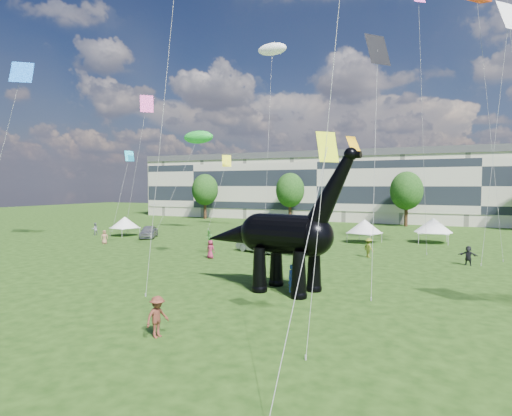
% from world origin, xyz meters
% --- Properties ---
extents(ground, '(220.00, 220.00, 0.00)m').
position_xyz_m(ground, '(0.00, 0.00, 0.00)').
color(ground, '#16330C').
rests_on(ground, ground).
extents(terrace_row, '(78.00, 11.00, 12.00)m').
position_xyz_m(terrace_row, '(-8.00, 62.00, 6.00)').
color(terrace_row, beige).
rests_on(terrace_row, ground).
extents(tree_far_left, '(5.20, 5.20, 9.44)m').
position_xyz_m(tree_far_left, '(-30.00, 53.00, 6.29)').
color(tree_far_left, '#382314').
rests_on(tree_far_left, ground).
extents(tree_mid_left, '(5.20, 5.20, 9.44)m').
position_xyz_m(tree_mid_left, '(-12.00, 53.00, 6.29)').
color(tree_mid_left, '#382314').
rests_on(tree_mid_left, ground).
extents(tree_mid_right, '(5.20, 5.20, 9.44)m').
position_xyz_m(tree_mid_right, '(8.00, 53.00, 6.29)').
color(tree_mid_right, '#382314').
rests_on(tree_mid_right, ground).
extents(dinosaur_sculpture, '(11.19, 3.69, 9.10)m').
position_xyz_m(dinosaur_sculpture, '(5.12, 5.01, 3.44)').
color(dinosaur_sculpture, black).
rests_on(dinosaur_sculpture, ground).
extents(car_silver, '(3.91, 4.97, 1.59)m').
position_xyz_m(car_silver, '(-19.98, 23.23, 0.79)').
color(car_silver, '#A6A7AB').
rests_on(car_silver, ground).
extents(car_grey, '(5.02, 2.96, 1.56)m').
position_xyz_m(car_grey, '(-2.46, 18.36, 0.78)').
color(car_grey, gray).
rests_on(car_grey, ground).
extents(car_white, '(5.80, 4.58, 1.47)m').
position_xyz_m(car_white, '(-6.54, 25.97, 0.73)').
color(car_white, silver).
rests_on(car_white, ground).
extents(car_dark, '(2.15, 4.71, 1.34)m').
position_xyz_m(car_dark, '(-0.00, 22.23, 0.67)').
color(car_dark, '#595960').
rests_on(car_dark, ground).
extents(gazebo_near, '(4.86, 4.86, 2.73)m').
position_xyz_m(gazebo_near, '(5.67, 30.08, 1.91)').
color(gazebo_near, white).
rests_on(gazebo_near, ground).
extents(gazebo_far, '(4.41, 4.41, 2.91)m').
position_xyz_m(gazebo_far, '(12.89, 33.21, 2.04)').
color(gazebo_far, white).
rests_on(gazebo_far, ground).
extents(gazebo_left, '(4.42, 4.42, 2.54)m').
position_xyz_m(gazebo_left, '(-24.22, 23.66, 1.78)').
color(gazebo_left, white).
rests_on(gazebo_left, ground).
extents(visitors, '(54.92, 41.57, 1.82)m').
position_xyz_m(visitors, '(-0.52, 16.49, 0.86)').
color(visitors, olive).
rests_on(visitors, ground).
extents(kites, '(61.90, 46.36, 29.76)m').
position_xyz_m(kites, '(-10.16, 30.77, 19.35)').
color(kites, red).
rests_on(kites, ground).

